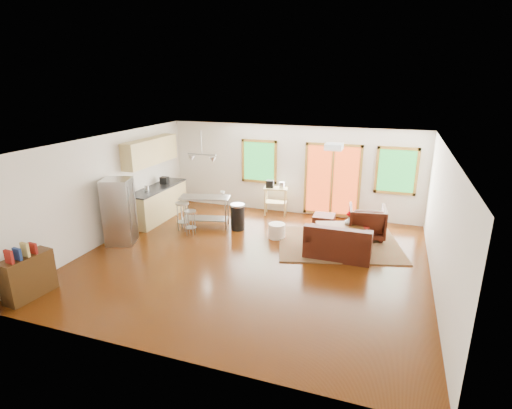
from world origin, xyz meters
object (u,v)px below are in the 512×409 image
(rug, at_px, (339,244))
(ottoman, at_px, (324,221))
(refrigerator, at_px, (120,211))
(coffee_table, at_px, (340,228))
(kitchen_cart, at_px, (275,191))
(armchair, at_px, (367,220))
(island, at_px, (205,206))
(loveseat, at_px, (338,244))

(rug, bearing_deg, ottoman, 118.79)
(refrigerator, bearing_deg, rug, -1.42)
(coffee_table, distance_m, refrigerator, 5.37)
(refrigerator, relative_size, kitchen_cart, 1.55)
(armchair, relative_size, kitchen_cart, 0.87)
(coffee_table, relative_size, armchair, 1.38)
(rug, distance_m, armchair, 1.01)
(island, distance_m, kitchen_cart, 2.18)
(armchair, distance_m, refrigerator, 6.12)
(rug, xyz_separation_m, loveseat, (0.07, -0.71, 0.29))
(coffee_table, height_order, armchair, armchair)
(island, bearing_deg, ottoman, 16.43)
(coffee_table, height_order, ottoman, coffee_table)
(ottoman, bearing_deg, coffee_table, -58.37)
(island, bearing_deg, kitchen_cart, 45.78)
(kitchen_cart, bearing_deg, refrigerator, -132.08)
(coffee_table, relative_size, refrigerator, 0.78)
(loveseat, height_order, coffee_table, loveseat)
(rug, distance_m, kitchen_cart, 2.77)
(coffee_table, height_order, island, island)
(coffee_table, relative_size, ottoman, 2.24)
(rug, distance_m, loveseat, 0.77)
(ottoman, distance_m, kitchen_cart, 1.78)
(rug, height_order, ottoman, ottoman)
(rug, bearing_deg, coffee_table, 98.25)
(armchair, distance_m, ottoman, 1.20)
(armchair, distance_m, kitchen_cart, 2.87)
(ottoman, relative_size, island, 0.40)
(ottoman, bearing_deg, island, -163.57)
(armchair, height_order, ottoman, armchair)
(armchair, bearing_deg, ottoman, -22.19)
(loveseat, height_order, ottoman, loveseat)
(coffee_table, relative_size, kitchen_cart, 1.20)
(coffee_table, xyz_separation_m, island, (-3.62, -0.06, 0.20))
(coffee_table, relative_size, island, 0.89)
(ottoman, xyz_separation_m, island, (-3.09, -0.91, 0.39))
(ottoman, bearing_deg, armchair, -14.61)
(armchair, height_order, kitchen_cart, kitchen_cart)
(ottoman, bearing_deg, loveseat, -70.21)
(rug, xyz_separation_m, kitchen_cart, (-2.12, 1.64, 0.70))
(rug, height_order, armchair, armchair)
(refrigerator, bearing_deg, armchair, 3.19)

